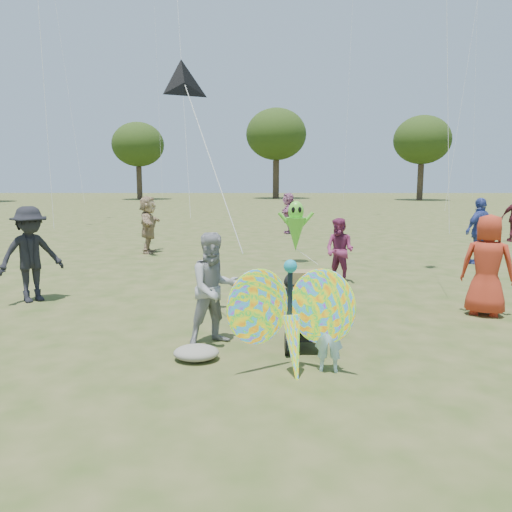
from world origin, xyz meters
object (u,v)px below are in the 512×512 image
(crowd_a, at_px, (487,265))
(alien_kite, at_px, (296,228))
(adult_man, at_px, (215,289))
(crowd_d, at_px, (148,225))
(jogging_stroller, at_px, (303,303))
(crowd_b, at_px, (31,254))
(butterfly_kite, at_px, (291,320))
(crowd_c, at_px, (480,231))
(child_girl, at_px, (329,334))
(crowd_j, at_px, (288,213))
(crowd_e, at_px, (340,250))

(crowd_a, distance_m, alien_kite, 6.26)
(adult_man, height_order, crowd_d, crowd_d)
(adult_man, relative_size, alien_kite, 0.92)
(jogging_stroller, relative_size, alien_kite, 0.63)
(crowd_b, distance_m, butterfly_kite, 5.97)
(adult_man, xyz_separation_m, crowd_d, (-2.89, 8.92, 0.11))
(adult_man, bearing_deg, crowd_c, 17.47)
(crowd_a, height_order, jogging_stroller, crowd_a)
(child_girl, distance_m, alien_kite, 8.16)
(crowd_j, bearing_deg, crowd_c, 34.13)
(alien_kite, bearing_deg, crowd_e, -74.18)
(crowd_a, height_order, crowd_e, crowd_a)
(crowd_j, relative_size, alien_kite, 1.01)
(child_girl, distance_m, crowd_d, 10.89)
(crowd_j, relative_size, butterfly_kite, 1.01)
(crowd_b, relative_size, crowd_e, 1.25)
(child_girl, distance_m, jogging_stroller, 1.01)
(crowd_a, relative_size, crowd_d, 0.97)
(jogging_stroller, distance_m, butterfly_kite, 1.08)
(crowd_j, distance_m, jogging_stroller, 15.05)
(crowd_e, distance_m, jogging_stroller, 4.55)
(crowd_j, height_order, butterfly_kite, crowd_j)
(child_girl, height_order, crowd_d, crowd_d)
(jogging_stroller, bearing_deg, crowd_c, 51.27)
(child_girl, height_order, adult_man, adult_man)
(child_girl, distance_m, butterfly_kite, 0.51)
(child_girl, xyz_separation_m, crowd_a, (3.08, 2.59, 0.40))
(jogging_stroller, height_order, butterfly_kite, butterfly_kite)
(crowd_c, xyz_separation_m, jogging_stroller, (-5.52, -6.95, -0.31))
(crowd_a, relative_size, crowd_c, 0.95)
(crowd_d, xyz_separation_m, crowd_j, (4.81, 6.04, -0.03))
(child_girl, bearing_deg, alien_kite, -81.56)
(crowd_b, height_order, butterfly_kite, crowd_b)
(crowd_a, bearing_deg, crowd_d, -18.19)
(crowd_a, bearing_deg, crowd_b, 20.09)
(crowd_c, distance_m, alien_kite, 5.09)
(crowd_b, bearing_deg, butterfly_kite, -80.92)
(crowd_j, distance_m, alien_kite, 7.87)
(crowd_b, bearing_deg, adult_man, -77.20)
(adult_man, relative_size, crowd_e, 1.09)
(crowd_e, bearing_deg, crowd_a, -12.60)
(crowd_a, xyz_separation_m, alien_kite, (-2.88, 5.55, 0.09))
(crowd_a, distance_m, crowd_b, 8.33)
(crowd_j, bearing_deg, crowd_d, -35.31)
(crowd_d, bearing_deg, crowd_c, -105.07)
(crowd_e, bearing_deg, adult_man, -79.54)
(butterfly_kite, bearing_deg, crowd_d, 111.20)
(crowd_a, height_order, alien_kite, crowd_a)
(crowd_a, distance_m, crowd_e, 3.47)
(child_girl, distance_m, crowd_b, 6.30)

